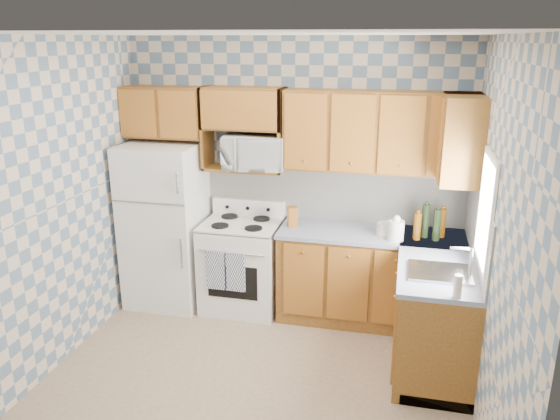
{
  "coord_description": "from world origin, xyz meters",
  "views": [
    {
      "loc": [
        1.07,
        -3.64,
        2.67
      ],
      "look_at": [
        0.05,
        0.75,
        1.25
      ],
      "focal_mm": 35.0,
      "sensor_mm": 36.0,
      "label": 1
    }
  ],
  "objects_px": {
    "refrigerator": "(166,225)",
    "stove_body": "(242,266)",
    "electric_kettle": "(396,230)",
    "microwave": "(254,152)"
  },
  "relations": [
    {
      "from": "stove_body",
      "to": "electric_kettle",
      "type": "relative_size",
      "value": 4.92
    },
    {
      "from": "microwave",
      "to": "refrigerator",
      "type": "bearing_deg",
      "value": -178.79
    },
    {
      "from": "refrigerator",
      "to": "stove_body",
      "type": "relative_size",
      "value": 1.87
    },
    {
      "from": "stove_body",
      "to": "microwave",
      "type": "relative_size",
      "value": 1.51
    },
    {
      "from": "refrigerator",
      "to": "electric_kettle",
      "type": "height_order",
      "value": "refrigerator"
    },
    {
      "from": "microwave",
      "to": "electric_kettle",
      "type": "relative_size",
      "value": 3.26
    },
    {
      "from": "refrigerator",
      "to": "microwave",
      "type": "distance_m",
      "value": 1.21
    },
    {
      "from": "stove_body",
      "to": "microwave",
      "type": "distance_m",
      "value": 1.18
    },
    {
      "from": "refrigerator",
      "to": "electric_kettle",
      "type": "relative_size",
      "value": 9.19
    },
    {
      "from": "refrigerator",
      "to": "microwave",
      "type": "xyz_separation_m",
      "value": [
        0.92,
        0.14,
        0.78
      ]
    }
  ]
}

